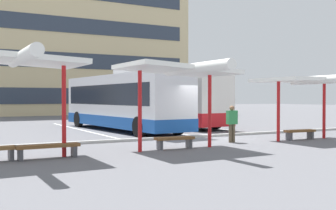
% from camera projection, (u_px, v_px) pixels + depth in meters
% --- Properties ---
extents(ground_plane, '(160.00, 160.00, 0.00)m').
position_uv_depth(ground_plane, '(208.00, 138.00, 19.38)').
color(ground_plane, slate).
extents(terminal_building, '(31.86, 10.38, 21.87)m').
position_uv_depth(terminal_building, '(50.00, 32.00, 48.18)').
color(terminal_building, '#D1BC8C').
rests_on(terminal_building, ground).
extents(coach_bus_0, '(3.29, 11.58, 3.55)m').
position_uv_depth(coach_bus_0, '(122.00, 102.00, 23.87)').
color(coach_bus_0, silver).
rests_on(coach_bus_0, ground).
extents(coach_bus_1, '(3.56, 11.29, 3.58)m').
position_uv_depth(coach_bus_1, '(164.00, 101.00, 27.47)').
color(coach_bus_1, silver).
rests_on(coach_bus_1, ground).
extents(lane_stripe_0, '(0.16, 14.00, 0.01)m').
position_uv_depth(lane_stripe_0, '(82.00, 130.00, 24.13)').
color(lane_stripe_0, white).
rests_on(lane_stripe_0, ground).
extents(lane_stripe_1, '(0.16, 14.00, 0.01)m').
position_uv_depth(lane_stripe_1, '(141.00, 128.00, 25.96)').
color(lane_stripe_1, white).
rests_on(lane_stripe_1, ground).
extents(lane_stripe_2, '(0.16, 14.00, 0.01)m').
position_uv_depth(lane_stripe_2, '(192.00, 126.00, 27.79)').
color(lane_stripe_2, white).
rests_on(lane_stripe_2, ground).
extents(waiting_shelter_0, '(3.91, 4.61, 3.25)m').
position_uv_depth(waiting_shelter_0, '(18.00, 61.00, 12.30)').
color(waiting_shelter_0, red).
rests_on(waiting_shelter_0, ground).
extents(bench_1, '(1.98, 0.49, 0.45)m').
position_uv_depth(bench_1, '(48.00, 148.00, 12.85)').
color(bench_1, brown).
rests_on(bench_1, ground).
extents(waiting_shelter_1, '(3.96, 4.81, 3.13)m').
position_uv_depth(waiting_shelter_1, '(180.00, 71.00, 14.90)').
color(waiting_shelter_1, red).
rests_on(waiting_shelter_1, ground).
extents(bench_2, '(1.53, 0.50, 0.45)m').
position_uv_depth(bench_2, '(175.00, 140.00, 15.30)').
color(bench_2, brown).
rests_on(bench_2, ground).
extents(waiting_shelter_2, '(3.86, 4.69, 2.86)m').
position_uv_depth(waiting_shelter_2, '(307.00, 81.00, 18.31)').
color(waiting_shelter_2, red).
rests_on(waiting_shelter_2, ground).
extents(bench_3, '(1.56, 0.54, 0.45)m').
position_uv_depth(bench_3, '(300.00, 132.00, 18.70)').
color(bench_3, brown).
rests_on(bench_3, ground).
extents(platform_kerb, '(44.00, 0.24, 0.12)m').
position_uv_depth(platform_kerb, '(203.00, 136.00, 19.79)').
color(platform_kerb, '#ADADA8').
rests_on(platform_kerb, ground).
extents(waiting_passenger_0, '(0.47, 0.25, 1.57)m').
position_uv_depth(waiting_passenger_0, '(232.00, 121.00, 17.53)').
color(waiting_passenger_0, brown).
rests_on(waiting_passenger_0, ground).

